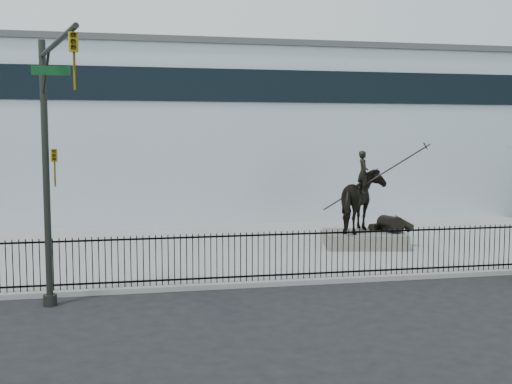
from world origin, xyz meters
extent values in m
plane|color=black|center=(0.00, 0.00, 0.00)|extent=(120.00, 120.00, 0.00)
cube|color=gray|center=(0.00, 7.00, 0.07)|extent=(30.00, 12.00, 0.15)
cube|color=silver|center=(0.00, 20.00, 4.50)|extent=(44.00, 14.00, 9.00)
cube|color=black|center=(0.00, 1.25, 0.30)|extent=(22.00, 0.05, 0.05)
cube|color=black|center=(0.00, 1.25, 1.55)|extent=(22.00, 0.05, 0.05)
cube|color=black|center=(0.00, 1.25, 0.90)|extent=(22.00, 0.03, 1.50)
cube|color=#53514C|center=(4.17, 5.99, 0.44)|extent=(3.49, 2.73, 0.59)
imported|color=black|center=(4.17, 5.99, 1.98)|extent=(2.57, 2.84, 2.49)
imported|color=black|center=(4.08, 6.01, 3.12)|extent=(0.52, 0.68, 1.68)
cylinder|color=black|center=(4.51, 5.93, 2.86)|extent=(3.94, 0.86, 2.53)
cylinder|color=black|center=(-7.00, 0.20, 0.15)|extent=(0.36, 0.36, 0.30)
cylinder|color=black|center=(-7.00, 0.20, 3.50)|extent=(0.18, 0.18, 7.00)
cylinder|color=black|center=(-6.40, -1.92, 6.60)|extent=(1.47, 4.84, 0.12)
imported|color=#A58612|center=(-5.80, -4.05, 5.97)|extent=(0.18, 0.22, 1.10)
imported|color=#A58612|center=(-6.78, 0.20, 3.70)|extent=(0.16, 0.20, 1.00)
cube|color=#0C3F19|center=(-6.64, -1.00, 6.10)|extent=(0.90, 0.03, 0.22)
camera|label=1|loc=(-4.62, -16.25, 4.52)|focal=42.00mm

